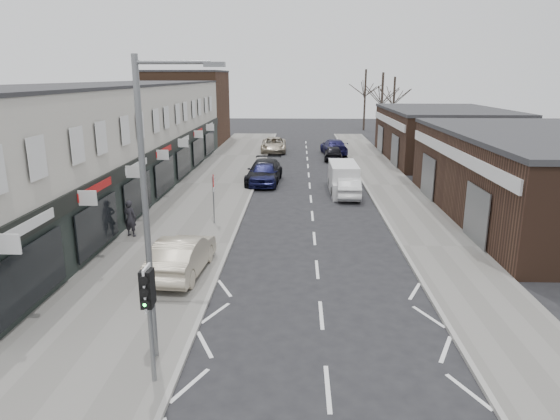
# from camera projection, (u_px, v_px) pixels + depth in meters

# --- Properties ---
(ground) EXTENTS (160.00, 160.00, 0.00)m
(ground) POSITION_uv_depth(u_px,v_px,m) (324.00, 347.00, 14.48)
(ground) COLOR black
(ground) RESTS_ON ground
(pavement_left) EXTENTS (5.50, 64.00, 0.12)m
(pavement_left) POSITION_uv_depth(u_px,v_px,m) (216.00, 184.00, 35.94)
(pavement_left) COLOR slate
(pavement_left) RESTS_ON ground
(pavement_right) EXTENTS (3.50, 64.00, 0.12)m
(pavement_right) POSITION_uv_depth(u_px,v_px,m) (390.00, 185.00, 35.47)
(pavement_right) COLOR slate
(pavement_right) RESTS_ON ground
(shop_terrace_left) EXTENTS (8.00, 41.00, 7.10)m
(shop_terrace_left) POSITION_uv_depth(u_px,v_px,m) (106.00, 139.00, 32.87)
(shop_terrace_left) COLOR beige
(shop_terrace_left) RESTS_ON ground
(brick_block_far) EXTENTS (8.00, 10.00, 8.00)m
(brick_block_far) POSITION_uv_depth(u_px,v_px,m) (189.00, 108.00, 57.35)
(brick_block_far) COLOR #4B3020
(brick_block_far) RESTS_ON ground
(right_unit_near) EXTENTS (10.00, 18.00, 4.50)m
(right_unit_near) POSITION_uv_depth(u_px,v_px,m) (544.00, 178.00, 26.93)
(right_unit_near) COLOR #3D271B
(right_unit_near) RESTS_ON ground
(right_unit_far) EXTENTS (10.00, 16.00, 4.50)m
(right_unit_far) POSITION_uv_depth(u_px,v_px,m) (442.00, 135.00, 46.23)
(right_unit_far) COLOR #3D271B
(right_unit_far) RESTS_ON ground
(tree_far_a) EXTENTS (3.60, 3.60, 8.00)m
(tree_far_a) POSITION_uv_depth(u_px,v_px,m) (380.00, 141.00, 60.45)
(tree_far_a) COLOR #382D26
(tree_far_a) RESTS_ON ground
(tree_far_b) EXTENTS (3.60, 3.60, 7.50)m
(tree_far_b) POSITION_uv_depth(u_px,v_px,m) (392.00, 135.00, 66.15)
(tree_far_b) COLOR #382D26
(tree_far_b) RESTS_ON ground
(tree_far_c) EXTENTS (3.60, 3.60, 8.50)m
(tree_far_c) POSITION_uv_depth(u_px,v_px,m) (363.00, 130.00, 72.05)
(tree_far_c) COLOR #382D26
(tree_far_c) RESTS_ON ground
(traffic_light) EXTENTS (0.28, 0.60, 3.10)m
(traffic_light) POSITION_uv_depth(u_px,v_px,m) (148.00, 298.00, 12.07)
(traffic_light) COLOR slate
(traffic_light) RESTS_ON pavement_left
(street_lamp) EXTENTS (2.23, 0.22, 8.00)m
(street_lamp) POSITION_uv_depth(u_px,v_px,m) (151.00, 197.00, 12.67)
(street_lamp) COLOR slate
(street_lamp) RESTS_ON pavement_left
(warning_sign) EXTENTS (0.12, 0.80, 2.70)m
(warning_sign) POSITION_uv_depth(u_px,v_px,m) (214.00, 184.00, 25.67)
(warning_sign) COLOR slate
(warning_sign) RESTS_ON pavement_left
(white_van) EXTENTS (1.79, 5.00, 1.94)m
(white_van) POSITION_uv_depth(u_px,v_px,m) (343.00, 179.00, 33.45)
(white_van) COLOR silver
(white_van) RESTS_ON ground
(sedan_on_pavement) EXTENTS (1.93, 4.70, 1.52)m
(sedan_on_pavement) POSITION_uv_depth(u_px,v_px,m) (182.00, 255.00, 19.36)
(sedan_on_pavement) COLOR #B1A58E
(sedan_on_pavement) RESTS_ON pavement_left
(pedestrian) EXTENTS (0.75, 0.61, 1.78)m
(pedestrian) POSITION_uv_depth(u_px,v_px,m) (130.00, 218.00, 23.87)
(pedestrian) COLOR black
(pedestrian) RESTS_ON pavement_left
(parked_car_left_a) EXTENTS (2.14, 4.93, 1.65)m
(parked_car_left_a) POSITION_uv_depth(u_px,v_px,m) (265.00, 173.00, 35.87)
(parked_car_left_a) COLOR #14153E
(parked_car_left_a) RESTS_ON ground
(parked_car_left_b) EXTENTS (2.65, 5.82, 1.65)m
(parked_car_left_b) POSITION_uv_depth(u_px,v_px,m) (264.00, 172.00, 36.41)
(parked_car_left_b) COLOR black
(parked_car_left_b) RESTS_ON ground
(parked_car_left_c) EXTENTS (2.61, 5.45, 1.50)m
(parked_car_left_c) POSITION_uv_depth(u_px,v_px,m) (274.00, 145.00, 51.13)
(parked_car_left_c) COLOR #AB9E88
(parked_car_left_c) RESTS_ON ground
(parked_car_right_a) EXTENTS (1.66, 4.25, 1.38)m
(parked_car_right_a) POSITION_uv_depth(u_px,v_px,m) (348.00, 187.00, 32.10)
(parked_car_right_a) COLOR silver
(parked_car_right_a) RESTS_ON ground
(parked_car_right_b) EXTENTS (1.84, 4.11, 1.37)m
(parked_car_right_b) POSITION_uv_depth(u_px,v_px,m) (333.00, 153.00, 46.26)
(parked_car_right_b) COLOR black
(parked_car_right_b) RESTS_ON ground
(parked_car_right_c) EXTENTS (2.66, 5.52, 1.55)m
(parked_car_right_c) POSITION_uv_depth(u_px,v_px,m) (334.00, 147.00, 49.57)
(parked_car_right_c) COLOR #161441
(parked_car_right_c) RESTS_ON ground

